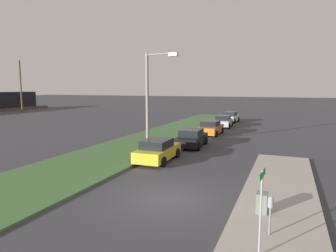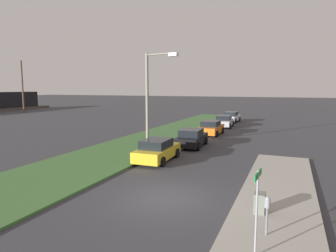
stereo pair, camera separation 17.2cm
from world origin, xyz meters
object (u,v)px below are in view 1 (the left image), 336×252
object	(u,v)px
parked_car_white	(230,117)
streetlight	(151,93)
parked_car_black	(192,138)
utility_box	(262,204)
parked_car_yellow	(158,150)
distant_utility_pole	(21,87)
parking_meter	(271,207)
parked_car_silver	(223,121)
parked_car_orange	(211,128)
street_sign	(261,202)

from	to	relation	value
parked_car_white	streetlight	size ratio (longest dim) A/B	0.58
parked_car_black	utility_box	xyz separation A→B (m)	(-11.80, -6.54, -0.27)
parked_car_yellow	distant_utility_pole	xyz separation A→B (m)	(25.19, 40.12, 4.28)
streetlight	distant_utility_pole	distance (m)	43.71
parked_car_white	parking_meter	xyz separation A→B (m)	(-32.49, -7.26, 0.33)
parked_car_white	parking_meter	bearing A→B (deg)	-165.13
parking_meter	parked_car_yellow	bearing A→B (deg)	43.17
parked_car_silver	utility_box	world-z (taller)	parked_car_silver
parking_meter	streetlight	world-z (taller)	streetlight
streetlight	parked_car_orange	bearing A→B (deg)	-17.16
parked_car_yellow	streetlight	world-z (taller)	streetlight
parked_car_silver	parked_car_white	bearing A→B (deg)	-1.03
parked_car_orange	parking_meter	size ratio (longest dim) A/B	3.04
parked_car_silver	parked_car_white	distance (m)	5.85
utility_box	distant_utility_pole	bearing A→B (deg)	56.33
parked_car_black	street_sign	world-z (taller)	street_sign
parked_car_yellow	parked_car_silver	xyz separation A→B (m)	(18.63, -0.50, 0.00)
distant_utility_pole	streetlight	bearing A→B (deg)	-119.68
parked_car_black	parked_car_silver	size ratio (longest dim) A/B	1.00
distant_utility_pole	utility_box	bearing A→B (deg)	-123.67
parked_car_silver	parking_meter	distance (m)	27.56
parked_car_yellow	distant_utility_pole	bearing A→B (deg)	56.08
parked_car_silver	distant_utility_pole	bearing A→B (deg)	77.48
parked_car_black	distant_utility_pole	bearing A→B (deg)	61.12
street_sign	distant_utility_pole	distance (m)	58.81
utility_box	street_sign	size ratio (longest dim) A/B	0.35
parked_car_black	parked_car_orange	bearing A→B (deg)	-2.44
street_sign	distant_utility_pole	bearing A→B (deg)	53.91
parked_car_orange	parked_car_silver	xyz separation A→B (m)	(6.43, 0.02, 0.00)
parked_car_orange	distant_utility_pole	size ratio (longest dim) A/B	0.43
street_sign	distant_utility_pole	size ratio (longest dim) A/B	0.26
parked_car_silver	streetlight	bearing A→B (deg)	166.67
parked_car_silver	street_sign	xyz separation A→B (m)	(-28.03, -6.82, 0.99)
parked_car_yellow	parking_meter	xyz separation A→B (m)	(-8.02, -7.52, 0.33)
parked_car_yellow	streetlight	bearing A→B (deg)	29.48
parked_car_silver	street_sign	world-z (taller)	street_sign
parked_car_black	parked_car_silver	distance (m)	13.14
parked_car_silver	street_sign	size ratio (longest dim) A/B	1.69
parked_car_white	utility_box	bearing A→B (deg)	-165.13
parked_car_orange	distant_utility_pole	bearing A→B (deg)	72.30
parked_car_orange	parked_car_yellow	bearing A→B (deg)	177.56
street_sign	utility_box	bearing A→B (deg)	3.45
parked_car_white	distant_utility_pole	world-z (taller)	distant_utility_pole
parked_car_orange	streetlight	size ratio (longest dim) A/B	0.57
parked_car_black	distant_utility_pole	distance (m)	45.43
utility_box	streetlight	xyz separation A→B (m)	(9.85, 9.29, 3.94)
street_sign	distant_utility_pole	world-z (taller)	distant_utility_pole
parked_car_yellow	parked_car_white	size ratio (longest dim) A/B	1.00
utility_box	parked_car_silver	bearing A→B (deg)	14.90
parked_car_yellow	streetlight	distance (m)	5.54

